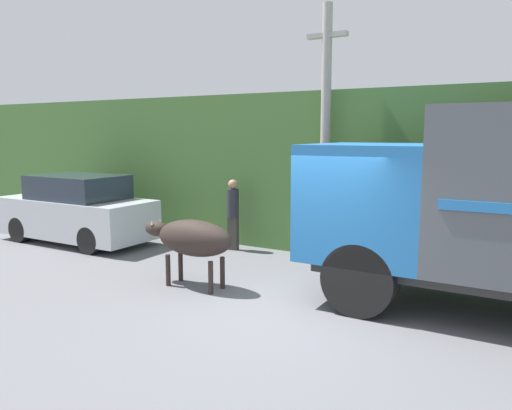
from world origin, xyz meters
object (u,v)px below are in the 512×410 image
Objects in this scene: parked_suv at (77,210)px; utility_pole at (325,130)px; pedestrian_on_hill at (233,210)px; brown_cow at (192,238)px.

utility_pole is (6.25, 1.60, 2.07)m from parked_suv.
pedestrian_on_hill is at bearing 16.39° from parked_suv.
brown_cow is at bearing -112.58° from utility_pole.
brown_cow is 1.13× the size of pedestrian_on_hill.
brown_cow is 3.93m from utility_pole.
parked_suv is 0.76× the size of utility_pole.
parked_suv is at bearing 165.07° from brown_cow.
parked_suv is (-4.95, 1.53, -0.07)m from brown_cow.
parked_suv is at bearing -165.65° from utility_pole.
brown_cow is at bearing 100.77° from pedestrian_on_hill.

